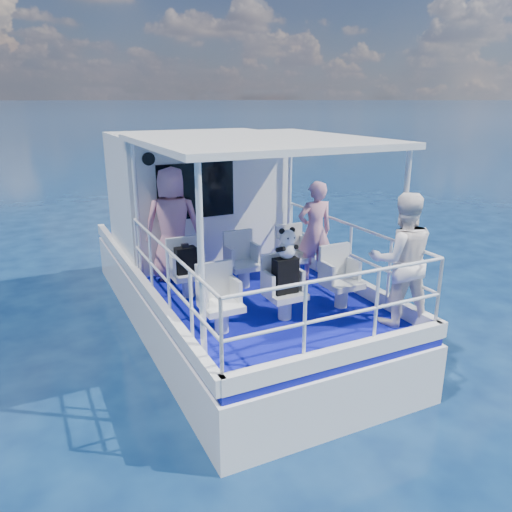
{
  "coord_description": "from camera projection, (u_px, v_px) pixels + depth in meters",
  "views": [
    {
      "loc": [
        -2.99,
        -6.39,
        3.69
      ],
      "look_at": [
        -0.08,
        -0.4,
        1.58
      ],
      "focal_mm": 35.0,
      "sensor_mm": 36.0,
      "label": 1
    }
  ],
  "objects": [
    {
      "name": "backpack_center",
      "position": [
        285.0,
        275.0,
        6.4
      ],
      "size": [
        0.31,
        0.18,
        0.47
      ],
      "primitive_type": "cube",
      "color": "black",
      "rests_on": "seat_center_aft"
    },
    {
      "name": "passenger_port_fwd",
      "position": [
        173.0,
        224.0,
        7.81
      ],
      "size": [
        0.81,
        0.7,
        1.8
      ],
      "primitive_type": "imported",
      "rotation": [
        0.0,
        0.0,
        2.75
      ],
      "color": "#CB8399",
      "rests_on": "deck"
    },
    {
      "name": "hull",
      "position": [
        225.0,
        320.0,
        8.69
      ],
      "size": [
        3.0,
        7.0,
        1.6
      ],
      "primitive_type": "cube",
      "color": "white",
      "rests_on": "ground"
    },
    {
      "name": "railings",
      "position": [
        267.0,
        271.0,
        6.92
      ],
      "size": [
        2.84,
        3.59,
        1.0
      ],
      "primitive_type": null,
      "color": "white",
      "rests_on": "deck"
    },
    {
      "name": "seat_stbd_fwd",
      "position": [
        295.0,
        267.0,
        8.05
      ],
      "size": [
        0.48,
        0.46,
        0.38
      ],
      "primitive_type": "cube",
      "color": "silver",
      "rests_on": "deck"
    },
    {
      "name": "seat_center_fwd",
      "position": [
        244.0,
        275.0,
        7.68
      ],
      "size": [
        0.48,
        0.46,
        0.38
      ],
      "primitive_type": "cube",
      "color": "silver",
      "rests_on": "deck"
    },
    {
      "name": "seat_stbd_aft",
      "position": [
        341.0,
        294.0,
        6.93
      ],
      "size": [
        0.48,
        0.46,
        0.38
      ],
      "primitive_type": "cube",
      "color": "silver",
      "rests_on": "deck"
    },
    {
      "name": "ground",
      "position": [
        250.0,
        344.0,
        7.83
      ],
      "size": [
        2000.0,
        2000.0,
        0.0
      ],
      "primitive_type": "plane",
      "color": "#081C3F",
      "rests_on": "ground"
    },
    {
      "name": "compact_camera",
      "position": [
        185.0,
        246.0,
        7.05
      ],
      "size": [
        0.1,
        0.06,
        0.06
      ],
      "primitive_type": "cube",
      "color": "black",
      "rests_on": "backpack_port"
    },
    {
      "name": "seat_port_aft",
      "position": [
        221.0,
        317.0,
        6.19
      ],
      "size": [
        0.48,
        0.46,
        0.38
      ],
      "primitive_type": "cube",
      "color": "silver",
      "rests_on": "deck"
    },
    {
      "name": "passenger_stbd_aft",
      "position": [
        401.0,
        260.0,
        6.25
      ],
      "size": [
        1.01,
        0.91,
        1.71
      ],
      "primitive_type": "imported",
      "rotation": [
        0.0,
        0.0,
        2.76
      ],
      "color": "white",
      "rests_on": "deck"
    },
    {
      "name": "cabin",
      "position": [
        196.0,
        194.0,
        9.2
      ],
      "size": [
        2.85,
        2.0,
        2.2
      ],
      "primitive_type": "cube",
      "color": "white",
      "rests_on": "deck"
    },
    {
      "name": "passenger_stbd_fwd",
      "position": [
        315.0,
        231.0,
        7.84
      ],
      "size": [
        0.62,
        0.45,
        1.58
      ],
      "primitive_type": "imported",
      "rotation": [
        0.0,
        0.0,
        3.02
      ],
      "color": "pink",
      "rests_on": "deck"
    },
    {
      "name": "seat_port_fwd",
      "position": [
        188.0,
        284.0,
        7.3
      ],
      "size": [
        0.48,
        0.46,
        0.38
      ],
      "primitive_type": "cube",
      "color": "silver",
      "rests_on": "deck"
    },
    {
      "name": "panda",
      "position": [
        287.0,
        243.0,
        6.28
      ],
      "size": [
        0.25,
        0.21,
        0.39
      ],
      "primitive_type": null,
      "color": "silver",
      "rests_on": "backpack_center"
    },
    {
      "name": "canopy_posts",
      "position": [
        257.0,
        224.0,
        7.01
      ],
      "size": [
        2.77,
        2.97,
        2.2
      ],
      "color": "white",
      "rests_on": "deck"
    },
    {
      "name": "seat_center_aft",
      "position": [
        285.0,
        305.0,
        6.56
      ],
      "size": [
        0.48,
        0.46,
        0.38
      ],
      "primitive_type": "cube",
      "color": "silver",
      "rests_on": "deck"
    },
    {
      "name": "backpack_port",
      "position": [
        186.0,
        260.0,
        7.13
      ],
      "size": [
        0.29,
        0.17,
        0.39
      ],
      "primitive_type": "cube",
      "color": "black",
      "rests_on": "seat_port_fwd"
    },
    {
      "name": "deck",
      "position": [
        224.0,
        274.0,
        8.43
      ],
      "size": [
        2.9,
        6.9,
        0.1
      ],
      "primitive_type": "cube",
      "color": "#090B84",
      "rests_on": "hull"
    },
    {
      "name": "canopy",
      "position": [
        255.0,
        141.0,
        6.71
      ],
      "size": [
        3.0,
        3.2,
        0.08
      ],
      "primitive_type": "cube",
      "color": "white",
      "rests_on": "cabin"
    }
  ]
}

